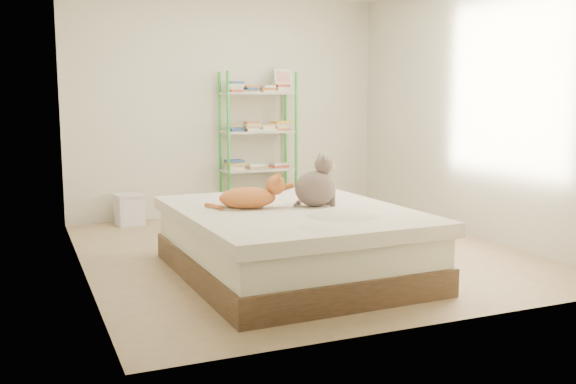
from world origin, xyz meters
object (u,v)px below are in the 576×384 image
shelf_unit (259,144)px  white_bin (129,209)px  cardboard_box (299,218)px  grey_cat (316,181)px  bed (291,242)px  orange_cat (248,195)px

shelf_unit → white_bin: (-1.54, -0.03, -0.68)m
cardboard_box → white_bin: size_ratio=1.60×
grey_cat → cardboard_box: size_ratio=0.73×
grey_cat → bed: bearing=97.8°
orange_cat → shelf_unit: 2.67m
orange_cat → cardboard_box: size_ratio=0.94×
shelf_unit → white_bin: 1.69m
bed → orange_cat: size_ratio=4.07×
orange_cat → cardboard_box: orange_cat is taller
grey_cat → white_bin: size_ratio=1.17×
bed → cardboard_box: 1.47m
shelf_unit → cardboard_box: bearing=-91.7°
shelf_unit → grey_cat: bearing=-100.4°
shelf_unit → white_bin: bearing=-178.9°
cardboard_box → white_bin: 1.95m
grey_cat → cardboard_box: (0.44, 1.31, -0.56)m
orange_cat → grey_cat: (0.53, -0.11, 0.10)m
cardboard_box → bed: bearing=-107.9°
orange_cat → grey_cat: bearing=-0.5°
bed → white_bin: size_ratio=6.11×
shelf_unit → white_bin: shelf_unit is taller
grey_cat → shelf_unit: bearing=-5.2°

